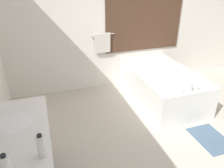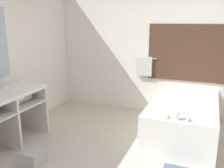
{
  "view_description": "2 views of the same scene",
  "coord_description": "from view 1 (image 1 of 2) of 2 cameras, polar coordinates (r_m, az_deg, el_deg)",
  "views": [
    {
      "loc": [
        -1.49,
        -2.0,
        2.22
      ],
      "look_at": [
        -0.61,
        0.62,
        0.83
      ],
      "focal_mm": 35.0,
      "sensor_mm": 36.0,
      "label": 1
    },
    {
      "loc": [
        0.98,
        -2.82,
        1.91
      ],
      "look_at": [
        -0.49,
        0.84,
        0.9
      ],
      "focal_mm": 40.0,
      "sensor_mm": 36.0,
      "label": 2
    }
  ],
  "objects": [
    {
      "name": "ground_plane",
      "position": [
        3.34,
        14.01,
        -15.95
      ],
      "size": [
        16.0,
        16.0,
        0.0
      ],
      "primitive_type": "plane",
      "color": "beige",
      "rests_on": "ground"
    },
    {
      "name": "wall_back_with_blinds",
      "position": [
        4.58,
        1.15,
        15.68
      ],
      "size": [
        7.4,
        0.13,
        2.7
      ],
      "color": "white",
      "rests_on": "ground_plane"
    },
    {
      "name": "vanity_counter",
      "position": [
        2.48,
        -23.18,
        -15.93
      ],
      "size": [
        0.66,
        1.38,
        0.86
      ],
      "color": "white",
      "rests_on": "ground_plane"
    },
    {
      "name": "bathtub",
      "position": [
        4.34,
        12.84,
        0.07
      ],
      "size": [
        1.06,
        1.83,
        0.71
      ],
      "color": "white",
      "rests_on": "ground_plane"
    },
    {
      "name": "water_bottle_1",
      "position": [
        1.86,
        -25.89,
        -19.03
      ],
      "size": [
        0.07,
        0.07,
        0.23
      ],
      "color": "silver",
      "rests_on": "vanity_counter"
    },
    {
      "name": "water_bottle_3",
      "position": [
        1.94,
        -18.02,
        -15.17
      ],
      "size": [
        0.07,
        0.07,
        0.22
      ],
      "color": "silver",
      "rests_on": "vanity_counter"
    },
    {
      "name": "bath_mat",
      "position": [
        3.7,
        24.36,
        -12.85
      ],
      "size": [
        0.44,
        0.62,
        0.02
      ],
      "color": "slate",
      "rests_on": "ground_plane"
    }
  ]
}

